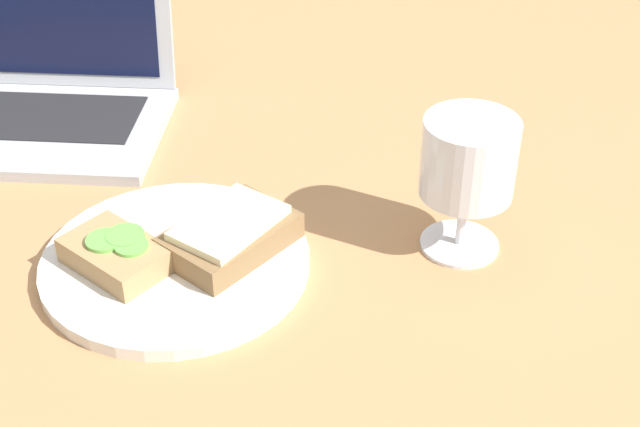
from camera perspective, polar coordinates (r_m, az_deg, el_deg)
wooden_table at (r=85.82cm, az=-1.28°, el=-3.56°), size 140.00×140.00×3.00cm
plate at (r=84.23cm, az=-9.22°, el=-3.09°), size 25.02×25.02×1.28cm
sandwich_with_cucumber at (r=83.01cm, az=-12.91°, el=-2.52°), size 11.36×10.58×2.89cm
sandwich_with_cheese at (r=83.24cm, az=-5.78°, el=-1.35°), size 13.46×14.34×3.37cm
wine_glass at (r=82.02cm, az=9.47°, el=3.17°), size 8.76×8.76×13.68cm
laptop at (r=111.92cm, az=-18.71°, el=8.24°), size 35.12×23.97×21.19cm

